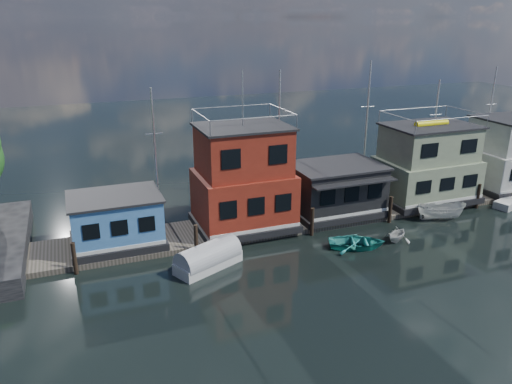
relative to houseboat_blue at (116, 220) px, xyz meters
name	(u,v)px	position (x,y,z in m)	size (l,w,h in m)	color
ground	(435,282)	(18.00, -12.00, -2.21)	(160.00, 160.00, 0.00)	black
dock	(339,213)	(18.00, 0.00, -2.01)	(48.00, 5.00, 0.40)	#595147
houseboat_blue	(116,220)	(0.00, 0.00, 0.00)	(6.40, 4.90, 3.66)	black
houseboat_red	(243,180)	(9.50, 0.00, 1.90)	(7.40, 5.90, 11.86)	black
houseboat_dark	(336,189)	(17.50, -0.02, 0.21)	(7.40, 6.10, 4.06)	black
houseboat_green	(427,164)	(26.50, 0.00, 1.34)	(8.40, 5.90, 7.03)	black
pilings	(354,215)	(17.67, -2.80, -1.11)	(42.28, 0.28, 2.20)	#2D2116
background_masts	(355,131)	(22.76, 6.00, 3.35)	(36.40, 0.16, 12.00)	silver
dinghy_teal	(357,242)	(16.04, -5.93, -1.78)	(2.90, 4.07, 0.84)	teal
motorboat	(441,211)	(25.23, -3.84, -1.45)	(1.46, 3.89, 1.50)	silver
tarp_runabout	(208,258)	(5.23, -5.05, -1.51)	(4.92, 3.52, 1.86)	silver
dinghy_white	(397,234)	(19.41, -5.99, -1.61)	(1.95, 2.26, 1.19)	silver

